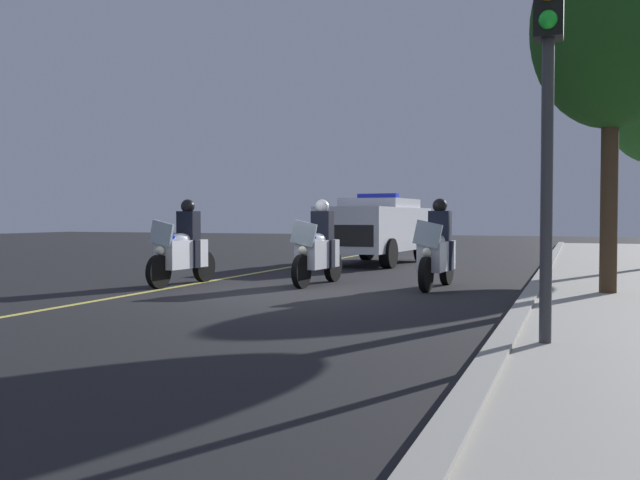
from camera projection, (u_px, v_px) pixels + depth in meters
ground_plane at (290, 293)px, 12.16m from camera, size 80.00×80.00×0.00m
curb_strip at (530, 298)px, 10.69m from camera, size 48.00×0.24×0.15m
lane_stripe_center at (173, 287)px, 13.03m from camera, size 48.00×0.12×0.01m
police_motorcycle_lead_left at (183, 250)px, 13.51m from camera, size 2.14×0.61×1.72m
police_motorcycle_lead_right at (318, 250)px, 13.55m from camera, size 2.14×0.61×1.72m
police_motorcycle_trailing at (437, 252)px, 12.88m from camera, size 2.14×0.61×1.72m
police_suv at (377, 227)px, 19.72m from camera, size 5.02×2.35×2.05m
traffic_light at (548, 57)px, 6.64m from camera, size 0.38×0.28×3.88m
tree_mid_block at (612, 28)px, 11.10m from camera, size 2.60×2.60×6.08m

